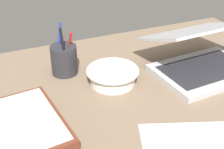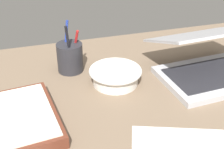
{
  "view_description": "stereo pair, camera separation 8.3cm",
  "coord_description": "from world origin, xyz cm",
  "views": [
    {
      "loc": [
        -26.78,
        -56.52,
        50.67
      ],
      "look_at": [
        1.94,
        9.51,
        9.0
      ],
      "focal_mm": 50.0,
      "sensor_mm": 36.0,
      "label": 1
    },
    {
      "loc": [
        -18.98,
        -59.39,
        50.67
      ],
      "look_at": [
        1.94,
        9.51,
        9.0
      ],
      "focal_mm": 50.0,
      "sensor_mm": 36.0,
      "label": 2
    }
  ],
  "objects": [
    {
      "name": "desk_top",
      "position": [
        0.0,
        0.0,
        1.0
      ],
      "size": [
        140.0,
        100.0,
        2.0
      ],
      "primitive_type": "cube",
      "color": "#75604C",
      "rests_on": "ground"
    },
    {
      "name": "laptop",
      "position": [
        33.33,
        12.03,
        6.8
      ],
      "size": [
        31.92,
        29.76,
        15.96
      ],
      "rotation": [
        0.0,
        0.0,
        0.07
      ],
      "color": "#B7B7BC",
      "rests_on": "desk_top"
    },
    {
      "name": "bowl",
      "position": [
        4.91,
        15.89,
        4.72
      ],
      "size": [
        15.58,
        15.58,
        4.84
      ],
      "color": "silver",
      "rests_on": "desk_top"
    },
    {
      "name": "pen_cup",
      "position": [
        -6.31,
        27.51,
        6.72
      ],
      "size": [
        8.06,
        8.06,
        15.95
      ],
      "color": "#28282D",
      "rests_on": "desk_top"
    }
  ]
}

